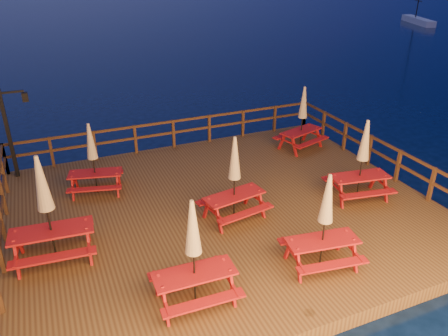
# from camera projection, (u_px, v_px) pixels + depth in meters

# --- Properties ---
(ground) EXTENTS (500.00, 500.00, 0.00)m
(ground) POSITION_uv_depth(u_px,v_px,m) (223.00, 218.00, 13.01)
(ground) COLOR black
(ground) RESTS_ON ground
(deck) EXTENTS (12.00, 10.00, 0.40)m
(deck) POSITION_uv_depth(u_px,v_px,m) (223.00, 213.00, 12.92)
(deck) COLOR #482F17
(deck) RESTS_ON ground
(deck_piles) EXTENTS (11.44, 9.44, 1.40)m
(deck_piles) POSITION_uv_depth(u_px,v_px,m) (223.00, 227.00, 13.14)
(deck_piles) COLOR #3A2012
(deck_piles) RESTS_ON ground
(railing) EXTENTS (11.80, 9.75, 1.10)m
(railing) POSITION_uv_depth(u_px,v_px,m) (201.00, 160.00, 13.97)
(railing) COLOR #3A2012
(railing) RESTS_ON deck
(lamp_post) EXTENTS (0.85, 0.18, 3.00)m
(lamp_post) POSITION_uv_depth(u_px,v_px,m) (12.00, 125.00, 13.91)
(lamp_post) COLOR black
(lamp_post) RESTS_ON deck
(sailboat) EXTENTS (3.32, 6.48, 9.65)m
(sailboat) POSITION_uv_depth(u_px,v_px,m) (418.00, 21.00, 49.92)
(sailboat) COLOR white
(sailboat) RESTS_ON ground
(picnic_table_0) EXTENTS (1.93, 1.68, 2.45)m
(picnic_table_0) POSITION_uv_depth(u_px,v_px,m) (234.00, 177.00, 11.77)
(picnic_table_0) COLOR maroon
(picnic_table_0) RESTS_ON deck
(picnic_table_1) EXTENTS (2.01, 1.81, 2.40)m
(picnic_table_1) POSITION_uv_depth(u_px,v_px,m) (302.00, 117.00, 16.23)
(picnic_table_1) COLOR maroon
(picnic_table_1) RESTS_ON deck
(picnic_table_2) EXTENTS (1.86, 1.66, 2.28)m
(picnic_table_2) POSITION_uv_depth(u_px,v_px,m) (93.00, 158.00, 13.13)
(picnic_table_2) COLOR maroon
(picnic_table_2) RESTS_ON deck
(picnic_table_3) EXTENTS (1.87, 1.62, 2.42)m
(picnic_table_3) POSITION_uv_depth(u_px,v_px,m) (325.00, 220.00, 9.89)
(picnic_table_3) COLOR maroon
(picnic_table_3) RESTS_ON deck
(picnic_table_4) EXTENTS (1.95, 1.70, 2.50)m
(picnic_table_4) POSITION_uv_depth(u_px,v_px,m) (362.00, 159.00, 12.78)
(picnic_table_4) COLOR maroon
(picnic_table_4) RESTS_ON deck
(picnic_table_5) EXTENTS (1.77, 1.47, 2.48)m
(picnic_table_5) POSITION_uv_depth(u_px,v_px,m) (194.00, 251.00, 8.80)
(picnic_table_5) COLOR maroon
(picnic_table_5) RESTS_ON deck
(picnic_table_6) EXTENTS (2.04, 1.73, 2.75)m
(picnic_table_6) POSITION_uv_depth(u_px,v_px,m) (46.00, 208.00, 10.04)
(picnic_table_6) COLOR maroon
(picnic_table_6) RESTS_ON deck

